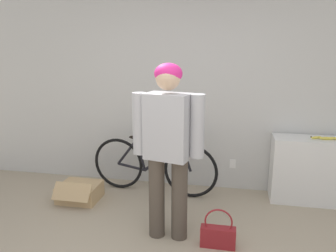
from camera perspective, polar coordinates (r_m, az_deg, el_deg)
The scene contains 7 objects.
wall_back at distance 4.33m, azimuth 4.46°, elevation 5.94°, with size 8.00×0.07×2.60m.
side_shelf at distance 4.40m, azimuth 23.33°, elevation -7.07°, with size 0.89×0.37×0.81m.
person at distance 3.10m, azimuth 0.00°, elevation -2.32°, with size 0.69×0.34×1.73m.
bicycle at distance 4.29m, azimuth -2.61°, elevation -6.87°, with size 1.69×0.46×0.77m.
banana at distance 4.28m, azimuth 25.76°, elevation -1.91°, with size 0.36×0.09×0.04m.
handbag at distance 3.33m, azimuth 8.70°, elevation -18.25°, with size 0.33×0.10×0.39m.
cardboard_box at distance 4.33m, azimuth -15.12°, elevation -11.01°, with size 0.49×0.49×0.29m.
Camera 1 is at (0.49, -1.91, 1.86)m, focal length 35.00 mm.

